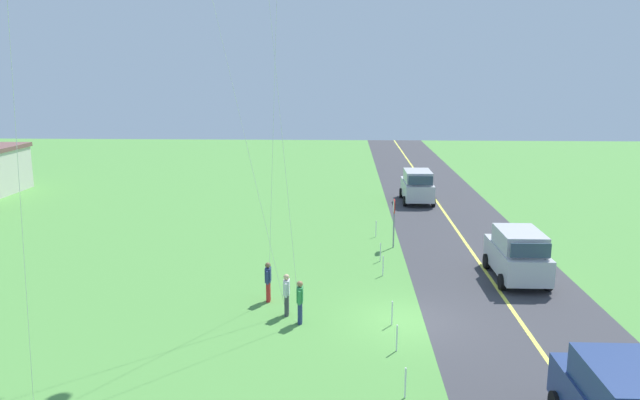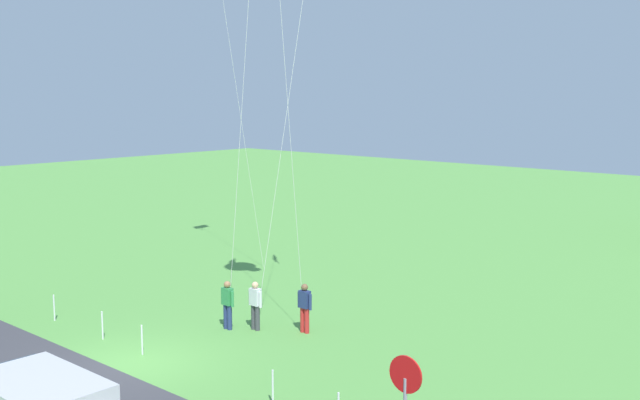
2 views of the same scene
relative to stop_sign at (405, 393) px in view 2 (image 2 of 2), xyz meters
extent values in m
cube|color=#549342|center=(-9.55, 0.10, -1.85)|extent=(120.00, 120.00, 0.10)
cube|color=#B7B7BC|center=(-4.95, -4.99, 0.04)|extent=(2.73, 1.75, 0.80)
cube|color=#334756|center=(-6.57, -4.99, 0.04)|extent=(0.10, 1.62, 0.60)
cylinder|color=red|center=(0.00, 0.00, 0.37)|extent=(0.76, 0.04, 0.76)
cylinder|color=white|center=(0.00, 0.02, 0.37)|extent=(0.62, 0.01, 0.62)
cylinder|color=navy|center=(-10.03, 4.09, -1.39)|extent=(0.16, 0.16, 0.82)
cylinder|color=navy|center=(-9.85, 4.09, -1.39)|extent=(0.16, 0.16, 0.82)
cube|color=#338C4C|center=(-9.94, 4.09, -0.70)|extent=(0.36, 0.22, 0.56)
cylinder|color=#338C4C|center=(-10.18, 4.09, -0.75)|extent=(0.10, 0.10, 0.52)
cylinder|color=#338C4C|center=(-9.70, 4.09, -0.75)|extent=(0.10, 0.10, 0.52)
sphere|color=#9E704C|center=(-9.94, 4.09, -0.31)|extent=(0.22, 0.22, 0.22)
cylinder|color=#3F3F47|center=(-9.31, 4.64, -1.39)|extent=(0.16, 0.16, 0.82)
cylinder|color=#3F3F47|center=(-9.13, 4.64, -1.39)|extent=(0.16, 0.16, 0.82)
cube|color=silver|center=(-9.22, 4.64, -0.70)|extent=(0.36, 0.22, 0.56)
cylinder|color=silver|center=(-9.46, 4.64, -0.75)|extent=(0.10, 0.10, 0.52)
cylinder|color=silver|center=(-8.98, 4.64, -0.75)|extent=(0.10, 0.10, 0.52)
sphere|color=#D8AD84|center=(-9.22, 4.64, -0.31)|extent=(0.22, 0.22, 0.22)
cylinder|color=red|center=(-7.92, 5.50, -1.39)|extent=(0.16, 0.16, 0.82)
cylinder|color=red|center=(-7.74, 5.50, -1.39)|extent=(0.16, 0.16, 0.82)
cube|color=navy|center=(-7.83, 5.50, -0.70)|extent=(0.36, 0.22, 0.56)
cylinder|color=navy|center=(-8.07, 5.50, -0.75)|extent=(0.10, 0.10, 0.52)
cylinder|color=navy|center=(-7.59, 5.50, -0.75)|extent=(0.10, 0.10, 0.52)
sphere|color=brown|center=(-7.83, 5.50, -0.31)|extent=(0.22, 0.22, 0.22)
cylinder|color=silver|center=(-9.80, 4.69, 5.09)|extent=(0.29, 1.20, 13.78)
cylinder|color=silver|center=(-9.20, 6.05, 4.79)|extent=(0.05, 2.81, 13.19)
cylinder|color=silver|center=(-8.18, 5.15, 5.36)|extent=(0.72, 0.71, 14.32)
cylinder|color=silver|center=(-16.33, 10.38, 5.89)|extent=(1.59, 1.44, 15.38)
cylinder|color=silver|center=(-14.99, 0.80, -1.35)|extent=(0.05, 0.05, 0.90)
cylinder|color=silver|center=(-12.06, 0.80, -1.35)|extent=(0.05, 0.05, 0.90)
cylinder|color=silver|center=(-9.97, 0.80, -1.35)|extent=(0.05, 0.05, 0.90)
cylinder|color=silver|center=(-4.52, 0.80, -1.35)|extent=(0.05, 0.05, 0.90)
camera|label=1|loc=(-30.73, 2.52, 7.12)|focal=34.58mm
camera|label=2|loc=(8.22, -11.69, 5.82)|focal=42.62mm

